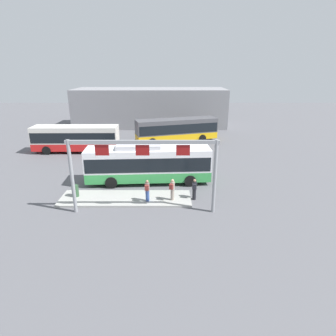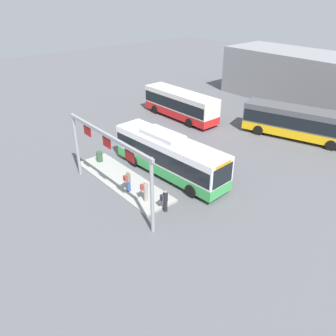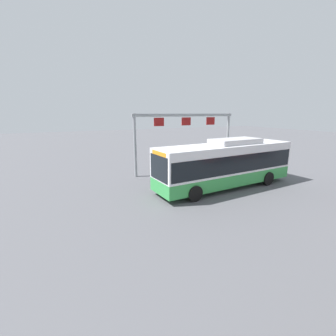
{
  "view_description": "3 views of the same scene",
  "coord_description": "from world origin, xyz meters",
  "px_view_note": "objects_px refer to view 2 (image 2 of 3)",
  "views": [
    {
      "loc": [
        1.71,
        -23.44,
        9.6
      ],
      "look_at": [
        1.63,
        -1.55,
        1.85
      ],
      "focal_mm": 30.45,
      "sensor_mm": 36.0,
      "label": 1
    },
    {
      "loc": [
        18.16,
        -15.67,
        13.68
      ],
      "look_at": [
        0.86,
        -0.89,
        1.24
      ],
      "focal_mm": 35.79,
      "sensor_mm": 36.0,
      "label": 2
    },
    {
      "loc": [
        10.71,
        12.52,
        5.24
      ],
      "look_at": [
        3.62,
        -1.93,
        1.38
      ],
      "focal_mm": 24.67,
      "sensor_mm": 36.0,
      "label": 3
    }
  ],
  "objects_px": {
    "bus_main": "(169,154)",
    "trash_bin": "(99,157)",
    "person_waiting_mid": "(128,181)",
    "bus_background_left": "(300,122)",
    "person_waiting_near": "(165,200)",
    "bus_background_right": "(180,103)",
    "person_boarding": "(145,190)"
  },
  "relations": [
    {
      "from": "bus_main",
      "to": "bus_background_left",
      "type": "bearing_deg",
      "value": 75.58
    },
    {
      "from": "bus_main",
      "to": "trash_bin",
      "type": "distance_m",
      "value": 6.5
    },
    {
      "from": "person_boarding",
      "to": "bus_background_left",
      "type": "bearing_deg",
      "value": 18.68
    },
    {
      "from": "bus_main",
      "to": "bus_background_left",
      "type": "xyz_separation_m",
      "value": [
        2.88,
        14.67,
        -0.03
      ]
    },
    {
      "from": "bus_main",
      "to": "person_waiting_near",
      "type": "xyz_separation_m",
      "value": [
        3.72,
        -3.59,
        -0.92
      ]
    },
    {
      "from": "bus_main",
      "to": "person_waiting_mid",
      "type": "height_order",
      "value": "bus_main"
    },
    {
      "from": "person_waiting_mid",
      "to": "trash_bin",
      "type": "relative_size",
      "value": 1.86
    },
    {
      "from": "bus_background_right",
      "to": "trash_bin",
      "type": "distance_m",
      "value": 13.55
    },
    {
      "from": "person_waiting_near",
      "to": "person_waiting_mid",
      "type": "bearing_deg",
      "value": 108.24
    },
    {
      "from": "bus_background_left",
      "to": "person_waiting_near",
      "type": "bearing_deg",
      "value": 75.41
    },
    {
      "from": "person_waiting_mid",
      "to": "trash_bin",
      "type": "distance_m",
      "value": 5.71
    },
    {
      "from": "bus_main",
      "to": "bus_background_right",
      "type": "height_order",
      "value": "bus_main"
    },
    {
      "from": "bus_background_right",
      "to": "person_waiting_near",
      "type": "relative_size",
      "value": 5.97
    },
    {
      "from": "trash_bin",
      "to": "person_boarding",
      "type": "bearing_deg",
      "value": -5.11
    },
    {
      "from": "bus_main",
      "to": "person_boarding",
      "type": "bearing_deg",
      "value": -66.35
    },
    {
      "from": "person_waiting_near",
      "to": "person_waiting_mid",
      "type": "relative_size",
      "value": 1.0
    },
    {
      "from": "person_boarding",
      "to": "person_waiting_near",
      "type": "relative_size",
      "value": 1.0
    },
    {
      "from": "bus_background_right",
      "to": "person_waiting_near",
      "type": "xyz_separation_m",
      "value": [
        12.96,
        -13.22,
        -0.89
      ]
    },
    {
      "from": "person_waiting_near",
      "to": "bus_background_left",
      "type": "bearing_deg",
      "value": 11.44
    },
    {
      "from": "person_waiting_near",
      "to": "trash_bin",
      "type": "bearing_deg",
      "value": 97.2
    },
    {
      "from": "person_boarding",
      "to": "person_waiting_mid",
      "type": "distance_m",
      "value": 1.86
    },
    {
      "from": "person_waiting_mid",
      "to": "trash_bin",
      "type": "height_order",
      "value": "person_waiting_mid"
    },
    {
      "from": "bus_background_right",
      "to": "person_waiting_near",
      "type": "height_order",
      "value": "bus_background_right"
    },
    {
      "from": "person_boarding",
      "to": "trash_bin",
      "type": "distance_m",
      "value": 7.53
    },
    {
      "from": "bus_main",
      "to": "bus_background_right",
      "type": "distance_m",
      "value": 13.35
    },
    {
      "from": "person_waiting_near",
      "to": "person_waiting_mid",
      "type": "distance_m",
      "value": 3.59
    },
    {
      "from": "bus_main",
      "to": "person_waiting_mid",
      "type": "xyz_separation_m",
      "value": [
        0.18,
        -4.18,
        -0.76
      ]
    },
    {
      "from": "bus_main",
      "to": "person_boarding",
      "type": "distance_m",
      "value": 4.55
    },
    {
      "from": "bus_background_left",
      "to": "bus_background_right",
      "type": "height_order",
      "value": "same"
    },
    {
      "from": "bus_background_right",
      "to": "person_waiting_mid",
      "type": "relative_size",
      "value": 5.97
    },
    {
      "from": "bus_background_right",
      "to": "bus_background_left",
      "type": "bearing_deg",
      "value": -157.99
    },
    {
      "from": "person_boarding",
      "to": "person_waiting_mid",
      "type": "height_order",
      "value": "same"
    }
  ]
}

